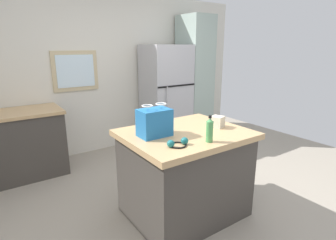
% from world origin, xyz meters
% --- Properties ---
extents(ground, '(6.51, 6.51, 0.00)m').
position_xyz_m(ground, '(0.00, 0.00, 0.00)').
color(ground, '#9E9384').
extents(back_wall, '(5.43, 0.13, 2.53)m').
position_xyz_m(back_wall, '(-0.01, 2.22, 1.26)').
color(back_wall, silver).
rests_on(back_wall, ground).
extents(kitchen_island, '(1.18, 0.97, 0.90)m').
position_xyz_m(kitchen_island, '(-0.07, -0.09, 0.45)').
color(kitchen_island, '#423D38').
rests_on(kitchen_island, ground).
extents(refrigerator, '(0.76, 0.67, 1.73)m').
position_xyz_m(refrigerator, '(1.00, 1.82, 0.86)').
color(refrigerator, '#B7B7BC').
rests_on(refrigerator, ground).
extents(tall_cabinet, '(0.48, 0.59, 2.23)m').
position_xyz_m(tall_cabinet, '(1.64, 1.82, 1.12)').
color(tall_cabinet, '#9EB2A8').
rests_on(tall_cabinet, ground).
extents(shopping_bag, '(0.29, 0.20, 0.30)m').
position_xyz_m(shopping_bag, '(-0.39, -0.02, 1.03)').
color(shopping_bag, '#236BAD').
rests_on(shopping_bag, kitchen_island).
extents(small_box, '(0.15, 0.15, 0.12)m').
position_xyz_m(small_box, '(0.29, -0.16, 0.95)').
color(small_box, beige).
rests_on(small_box, kitchen_island).
extents(bottle, '(0.06, 0.06, 0.24)m').
position_xyz_m(bottle, '(-0.08, -0.43, 1.00)').
color(bottle, '#4C9956').
rests_on(bottle, kitchen_island).
extents(ear_defenders, '(0.20, 0.16, 0.06)m').
position_xyz_m(ear_defenders, '(-0.37, -0.36, 0.92)').
color(ear_defenders, black).
rests_on(ear_defenders, kitchen_island).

